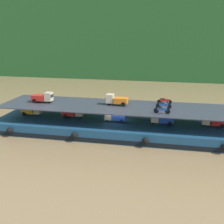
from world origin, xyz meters
name	(u,v)px	position (x,y,z in m)	size (l,w,h in m)	color
ground_plane	(116,132)	(0.00, 0.00, 0.00)	(400.00, 400.00, 0.00)	olive
hillside_far_bank	(154,11)	(0.00, 57.12, 18.30)	(126.22, 36.03, 32.49)	#235628
cargo_barge	(116,127)	(0.00, -0.03, 0.75)	(31.17, 8.94, 1.50)	navy
cargo_rack	(117,107)	(0.00, 0.00, 3.44)	(29.57, 7.55, 2.00)	#2D333D
mini_truck_lower_stern	(32,110)	(-11.80, 0.42, 2.19)	(2.75, 1.22, 1.38)	gold
mini_truck_lower_aft	(73,112)	(-5.95, 0.54, 2.19)	(2.79, 1.28, 1.38)	red
mini_truck_lower_mid	(115,116)	(-0.14, -0.20, 2.19)	(2.75, 1.21, 1.38)	#1E47B7
mini_truck_lower_fore	(162,119)	(5.67, 0.02, 2.19)	(2.77, 1.25, 1.38)	#1E47B7
mini_truck_lower_bow	(213,121)	(11.76, 0.36, 2.19)	(2.75, 1.21, 1.38)	red
mini_truck_upper_stern	(43,97)	(-9.87, -0.11, 4.19)	(2.75, 1.22, 1.38)	red
mini_truck_upper_mid	(116,100)	(-0.12, 0.52, 4.19)	(2.74, 1.21, 1.38)	orange
motorcycle_upper_port	(162,110)	(5.70, -2.26, 3.93)	(1.90, 0.55, 0.87)	black
motorcycle_upper_centre	(163,105)	(5.79, 0.00, 3.93)	(1.90, 0.55, 0.87)	black
motorcycle_upper_stbd	(164,101)	(5.81, 2.26, 3.93)	(1.89, 0.55, 0.87)	black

